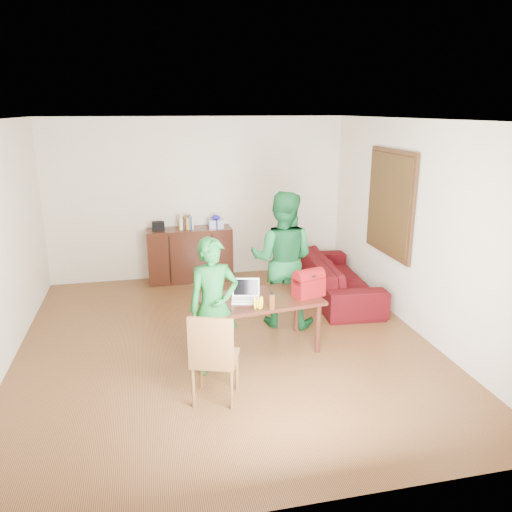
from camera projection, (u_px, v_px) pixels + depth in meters
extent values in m
cube|color=#441F11|center=(226.00, 347.00, 6.24)|extent=(5.00, 5.50, 0.10)
cube|color=white|center=(222.00, 115.00, 5.45)|extent=(5.00, 5.50, 0.10)
cube|color=beige|center=(198.00, 198.00, 8.47)|extent=(5.00, 0.10, 2.70)
cube|color=beige|center=(292.00, 345.00, 3.23)|extent=(5.00, 0.10, 2.70)
cube|color=beige|center=(421.00, 228.00, 6.38)|extent=(0.10, 5.50, 2.70)
cube|color=#3F2614|center=(390.00, 203.00, 6.96)|extent=(0.04, 1.28, 1.48)
cube|color=#533219|center=(388.00, 203.00, 6.95)|extent=(0.01, 1.18, 1.36)
cube|color=black|center=(190.00, 255.00, 8.41)|extent=(1.40, 0.45, 0.90)
cube|color=black|center=(158.00, 226.00, 8.16)|extent=(0.20, 0.14, 0.14)
cube|color=#A2A4AB|center=(216.00, 223.00, 8.36)|extent=(0.24, 0.22, 0.14)
ellipsoid|color=#1F19A3|center=(216.00, 217.00, 8.33)|extent=(0.14, 0.14, 0.07)
cube|color=black|center=(260.00, 299.00, 5.92)|extent=(1.50, 0.96, 0.04)
cylinder|color=black|center=(216.00, 344.00, 5.52)|extent=(0.06, 0.06, 0.62)
cylinder|color=black|center=(318.00, 328.00, 5.92)|extent=(0.06, 0.06, 0.62)
cylinder|color=black|center=(203.00, 322.00, 6.10)|extent=(0.06, 0.06, 0.62)
cylinder|color=black|center=(296.00, 309.00, 6.49)|extent=(0.06, 0.06, 0.62)
cube|color=brown|center=(215.00, 358.00, 4.93)|extent=(0.55, 0.53, 0.05)
cube|color=brown|center=(211.00, 342.00, 4.67)|extent=(0.42, 0.17, 0.50)
imported|color=#145B20|center=(214.00, 306.00, 5.39)|extent=(0.59, 0.42, 1.53)
imported|color=#125426|center=(282.00, 259.00, 6.58)|extent=(1.09, 0.99, 1.81)
cube|color=white|center=(246.00, 300.00, 5.81)|extent=(0.36, 0.29, 0.02)
cube|color=black|center=(246.00, 291.00, 5.78)|extent=(0.33, 0.15, 0.21)
cylinder|color=#542B13|center=(272.00, 301.00, 5.55)|extent=(0.08, 0.08, 0.20)
cube|color=maroon|center=(309.00, 285.00, 5.94)|extent=(0.41, 0.30, 0.27)
imported|color=#33060A|center=(337.00, 277.00, 7.71)|extent=(1.00, 2.21, 0.63)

